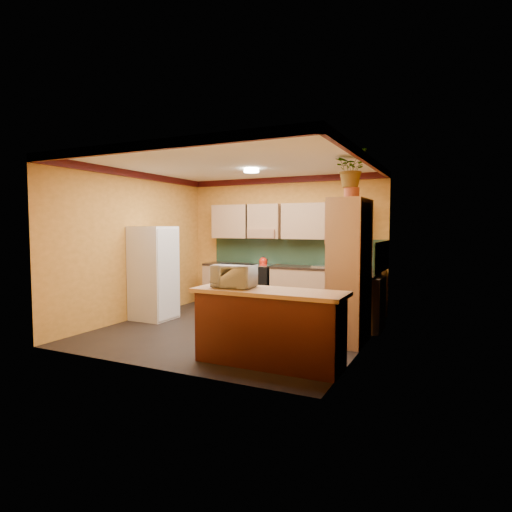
{
  "coord_description": "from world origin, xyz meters",
  "views": [
    {
      "loc": [
        3.3,
        -6.08,
        1.7
      ],
      "look_at": [
        0.16,
        0.45,
        1.2
      ],
      "focal_mm": 30.0,
      "sensor_mm": 36.0,
      "label": 1
    }
  ],
  "objects_px": {
    "fridge": "(154,273)",
    "breakfast_bar": "(269,329)",
    "microwave": "(234,276)",
    "stove": "(260,287)",
    "base_cabinets_back": "(288,290)",
    "pantry": "(350,271)"
  },
  "relations": [
    {
      "from": "fridge",
      "to": "breakfast_bar",
      "type": "bearing_deg",
      "value": -26.33
    },
    {
      "from": "microwave",
      "to": "stove",
      "type": "bearing_deg",
      "value": 104.78
    },
    {
      "from": "base_cabinets_back",
      "to": "breakfast_bar",
      "type": "bearing_deg",
      "value": -72.65
    },
    {
      "from": "base_cabinets_back",
      "to": "pantry",
      "type": "relative_size",
      "value": 1.74
    },
    {
      "from": "pantry",
      "to": "base_cabinets_back",
      "type": "bearing_deg",
      "value": 133.57
    },
    {
      "from": "fridge",
      "to": "microwave",
      "type": "bearing_deg",
      "value": -30.66
    },
    {
      "from": "pantry",
      "to": "microwave",
      "type": "relative_size",
      "value": 4.04
    },
    {
      "from": "breakfast_bar",
      "to": "microwave",
      "type": "height_order",
      "value": "microwave"
    },
    {
      "from": "microwave",
      "to": "fridge",
      "type": "bearing_deg",
      "value": 144.55
    },
    {
      "from": "base_cabinets_back",
      "to": "pantry",
      "type": "distance_m",
      "value": 2.44
    },
    {
      "from": "stove",
      "to": "microwave",
      "type": "distance_m",
      "value": 3.42
    },
    {
      "from": "breakfast_bar",
      "to": "pantry",
      "type": "bearing_deg",
      "value": 66.35
    },
    {
      "from": "base_cabinets_back",
      "to": "microwave",
      "type": "xyz_separation_m",
      "value": [
        0.5,
        -3.17,
        0.63
      ]
    },
    {
      "from": "pantry",
      "to": "microwave",
      "type": "xyz_separation_m",
      "value": [
        -1.13,
        -1.46,
        0.02
      ]
    },
    {
      "from": "microwave",
      "to": "breakfast_bar",
      "type": "bearing_deg",
      "value": -4.79
    },
    {
      "from": "base_cabinets_back",
      "to": "fridge",
      "type": "distance_m",
      "value": 2.64
    },
    {
      "from": "fridge",
      "to": "pantry",
      "type": "distance_m",
      "value": 3.61
    },
    {
      "from": "breakfast_bar",
      "to": "microwave",
      "type": "relative_size",
      "value": 3.46
    },
    {
      "from": "pantry",
      "to": "microwave",
      "type": "height_order",
      "value": "pantry"
    },
    {
      "from": "pantry",
      "to": "stove",
      "type": "bearing_deg",
      "value": 142.79
    },
    {
      "from": "base_cabinets_back",
      "to": "microwave",
      "type": "height_order",
      "value": "microwave"
    },
    {
      "from": "microwave",
      "to": "base_cabinets_back",
      "type": "bearing_deg",
      "value": 94.19
    }
  ]
}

